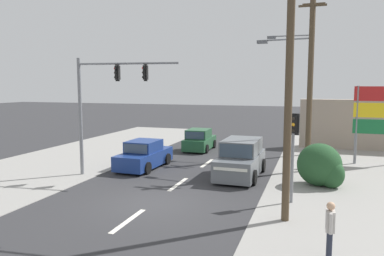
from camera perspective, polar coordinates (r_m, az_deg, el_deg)
name	(u,v)px	position (r m, az deg, el deg)	size (l,w,h in m)	color
ground_plane	(152,203)	(15.15, -6.11, -11.34)	(140.00, 140.00, 0.00)	#303033
lane_dash_near	(128,221)	(13.45, -9.69, -13.74)	(0.20, 2.40, 0.01)	silver
lane_dash_mid	(178,184)	(17.81, -2.12, -8.55)	(0.20, 2.40, 0.01)	silver
lane_dash_far	(207,163)	(22.44, 2.31, -5.37)	(0.20, 2.40, 0.01)	silver
kerb_left_verge	(43,167)	(22.89, -21.70, -5.58)	(8.00, 40.00, 0.02)	gray
utility_pole_foreground_right	(286,51)	(12.87, 14.14, 11.32)	(3.78, 0.53, 10.78)	#4C3D2B
utility_pole_midground_right	(308,73)	(20.83, 17.20, 8.01)	(3.77, 0.65, 9.82)	#4C3D2B
utility_pole_background_right	(310,67)	(25.85, 17.48, 8.88)	(3.78, 0.39, 10.90)	#4C3D2B
traffic_signal_mast	(103,95)	(19.37, -13.36, 4.91)	(5.26, 0.72, 6.00)	slate
pedestal_signal_right_kerb	(293,143)	(15.07, 15.12, -2.18)	(0.44, 0.29, 3.56)	slate
shopping_plaza_sign	(373,114)	(23.96, 25.86, 1.93)	(2.10, 0.16, 4.60)	slate
roadside_bush	(321,166)	(18.28, 19.10, -5.52)	(2.11, 1.81, 1.98)	#234C28
sedan_oncoming_mid	(144,155)	(21.26, -7.30, -4.17)	(2.00, 4.29, 1.56)	navy
suv_kerbside_parked	(241,159)	(19.27, 7.45, -4.75)	(2.13, 4.57, 1.90)	slate
hatchback_oncoming_near	(199,140)	(26.75, 1.13, -1.90)	(1.84, 3.67, 1.53)	#235633
pedestrian_at_kerb	(330,228)	(10.77, 20.28, -14.10)	(0.23, 0.56, 1.63)	#232838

